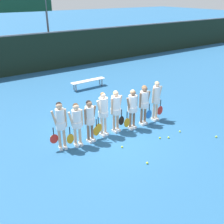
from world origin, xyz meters
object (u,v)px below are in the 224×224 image
Objects in this scene: tennis_ball_0 at (160,138)px; tennis_ball_4 at (147,163)px; player_6 at (144,102)px; tennis_ball_1 at (51,137)px; tennis_ball_2 at (180,131)px; scoreboard at (19,7)px; player_5 at (132,106)px; player_3 at (103,111)px; player_2 at (90,118)px; player_4 at (116,108)px; player_1 at (77,121)px; tennis_ball_6 at (122,147)px; tennis_ball_7 at (169,137)px; player_7 at (156,98)px; tennis_ball_3 at (216,137)px; tennis_ball_5 at (59,123)px; player_0 at (60,122)px; bench_courtside at (88,81)px.

tennis_ball_0 is 1.71m from tennis_ball_4.
tennis_ball_1 is at bearing 163.26° from player_6.
scoreboard is at bearing 99.07° from tennis_ball_2.
tennis_ball_0 is 4.07m from tennis_ball_1.
tennis_ball_0 is (0.37, -1.24, -0.93)m from player_5.
player_3 reaches higher than tennis_ball_2.
player_6 reaches higher than player_2.
player_3 is at bearing 150.48° from tennis_ball_2.
scoreboard is 11.51m from player_4.
player_6 reaches higher than tennis_ball_0.
scoreboard reaches higher than player_5.
player_1 reaches higher than tennis_ball_6.
tennis_ball_4 reaches higher than tennis_ball_0.
tennis_ball_7 is at bearing -84.13° from scoreboard.
tennis_ball_2 is at bearing -61.61° from player_6.
player_7 is 24.18× the size of tennis_ball_3.
player_5 is at bearing -178.61° from player_7.
player_1 is 2.17m from tennis_ball_5.
player_3 reaches higher than player_5.
player_0 is 4.03m from tennis_ball_7.
tennis_ball_3 is (2.85, -2.52, -0.96)m from player_4.
scoreboard reaches higher than tennis_ball_4.
player_5 is (0.67, -0.16, -0.03)m from player_4.
tennis_ball_7 is (1.89, -1.56, -0.98)m from player_3.
player_2 is 0.93× the size of player_3.
player_3 reaches higher than player_6.
player_3 reaches higher than bench_courtside.
scoreboard is 11.69m from player_2.
tennis_ball_3 is at bearing -14.37° from player_0.
player_1 reaches higher than tennis_ball_0.
player_5 is at bearing 136.01° from tennis_ball_2.
tennis_ball_7 is at bearing -50.84° from player_3.
tennis_ball_5 is at bearing 53.19° from tennis_ball_1.
player_1 is 0.52m from player_2.
tennis_ball_5 is at bearing -135.75° from bench_courtside.
tennis_ball_5 is at bearing 135.66° from tennis_ball_3.
tennis_ball_1 is (-1.72, 0.94, -0.98)m from player_3.
tennis_ball_3 is 3.64m from tennis_ball_6.
scoreboard reaches higher than tennis_ball_6.
tennis_ball_6 is (-3.36, 1.40, -0.00)m from tennis_ball_3.
tennis_ball_2 is at bearing -42.34° from tennis_ball_5.
tennis_ball_4 is 1.89m from tennis_ball_7.
tennis_ball_7 is at bearing -11.75° from player_0.
player_1 is 23.15× the size of tennis_ball_0.
bench_courtside is at bearing 86.36° from player_6.
player_7 reaches higher than tennis_ball_6.
tennis_ball_2 is (3.74, -1.36, -0.92)m from player_1.
tennis_ball_4 is at bearing -137.55° from player_7.
player_2 is at bearing 178.75° from player_3.
player_6 is (-0.31, -5.19, 0.61)m from bench_courtside.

